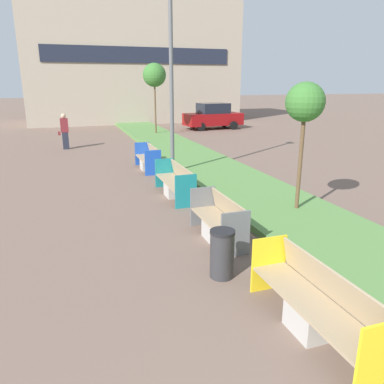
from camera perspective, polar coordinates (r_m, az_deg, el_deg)
The scene contains 12 objects.
planter_grass_strip at distance 13.26m, azimuth 5.40°, elevation 2.15°, with size 2.80×120.00×0.18m.
building_backdrop at distance 34.40m, azimuth -9.01°, elevation 18.77°, with size 17.41×6.75×9.69m.
bench_yellow_frame at distance 5.63m, azimuth 18.16°, elevation -16.35°, with size 0.65×2.40×0.94m.
bench_grey_frame at distance 8.27m, azimuth 4.10°, elevation -4.78°, with size 0.65×1.89×0.94m.
bench_teal_frame at distance 11.32m, azimuth -2.53°, elevation 1.20°, with size 0.65×2.35×0.94m.
bench_blue_frame at distance 14.90m, azimuth -6.66°, elevation 4.79°, with size 0.65×2.00×0.94m.
litter_bin at distance 6.70m, azimuth 4.60°, elevation -9.35°, with size 0.44×0.44×0.88m.
street_lamp_post at distance 13.47m, azimuth -3.22°, elevation 19.88°, with size 0.24×0.44×7.56m.
sapling_tree_near at distance 9.68m, azimuth 16.85°, elevation 12.73°, with size 0.96×0.96×3.36m.
sapling_tree_far at distance 24.31m, azimuth -5.75°, elevation 17.27°, with size 1.44×1.44×4.47m.
pedestrian_walking at distance 20.42m, azimuth -18.84°, elevation 8.79°, with size 0.53×0.24×1.81m.
parked_car_distant at distance 27.95m, azimuth 3.23°, elevation 11.44°, with size 4.34×2.13×1.86m.
Camera 1 is at (-2.09, 0.29, 3.35)m, focal length 35.00 mm.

